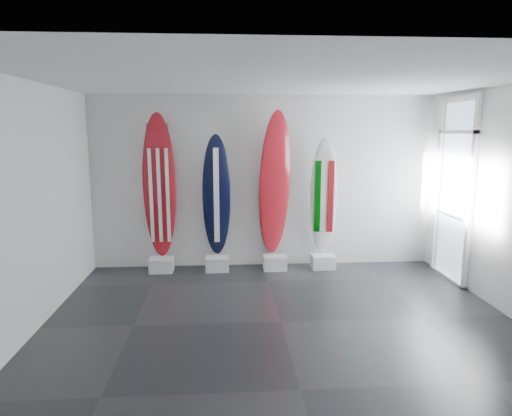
{
  "coord_description": "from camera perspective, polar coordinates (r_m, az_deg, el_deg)",
  "views": [
    {
      "loc": [
        -0.68,
        -5.43,
        2.43
      ],
      "look_at": [
        -0.22,
        1.4,
        1.23
      ],
      "focal_mm": 31.91,
      "sensor_mm": 36.0,
      "label": 1
    }
  ],
  "objects": [
    {
      "name": "surfboard_navy",
      "position": [
        7.79,
        -4.98,
        1.49
      ],
      "size": [
        0.48,
        0.34,
        2.11
      ],
      "primitive_type": "ellipsoid",
      "rotation": [
        0.12,
        0.0,
        0.02
      ],
      "color": "black",
      "rests_on": "display_block_navy"
    },
    {
      "name": "display_block_italy",
      "position": [
        8.13,
        8.39,
        -6.69
      ],
      "size": [
        0.4,
        0.3,
        0.24
      ],
      "primitive_type": "cube",
      "color": "white",
      "rests_on": "floor"
    },
    {
      "name": "floor",
      "position": [
        5.99,
        3.11,
        -14.04
      ],
      "size": [
        6.0,
        6.0,
        0.0
      ],
      "primitive_type": "plane",
      "color": "black",
      "rests_on": "ground"
    },
    {
      "name": "display_block_usa",
      "position": [
        8.03,
        -11.75,
        -7.01
      ],
      "size": [
        0.4,
        0.3,
        0.24
      ],
      "primitive_type": "cube",
      "color": "white",
      "rests_on": "floor"
    },
    {
      "name": "glass_door",
      "position": [
        7.94,
        23.57,
        1.83
      ],
      "size": [
        0.12,
        1.16,
        2.85
      ],
      "primitive_type": null,
      "color": "white",
      "rests_on": "floor"
    },
    {
      "name": "display_block_navy",
      "position": [
        7.95,
        -4.86,
        -6.99
      ],
      "size": [
        0.4,
        0.3,
        0.24
      ],
      "primitive_type": "cube",
      "color": "white",
      "rests_on": "floor"
    },
    {
      "name": "ceiling",
      "position": [
        5.5,
        3.42,
        15.85
      ],
      "size": [
        6.0,
        6.0,
        0.0
      ],
      "primitive_type": "plane",
      "rotation": [
        3.14,
        0.0,
        0.0
      ],
      "color": "white",
      "rests_on": "wall_back"
    },
    {
      "name": "surfboard_usa",
      "position": [
        7.85,
        -12.0,
        2.67
      ],
      "size": [
        0.56,
        0.17,
        2.46
      ],
      "primitive_type": "ellipsoid",
      "rotation": [
        0.04,
        0.0,
        0.0
      ],
      "color": "maroon",
      "rests_on": "display_block_usa"
    },
    {
      "name": "wall_front",
      "position": [
        3.15,
        8.92,
        -7.4
      ],
      "size": [
        6.0,
        0.0,
        6.0
      ],
      "primitive_type": "plane",
      "rotation": [
        -1.57,
        0.0,
        0.0
      ],
      "color": "white",
      "rests_on": "ground"
    },
    {
      "name": "wall_outlet",
      "position": [
        8.37,
        -15.99,
        -4.86
      ],
      "size": [
        0.09,
        0.02,
        0.13
      ],
      "primitive_type": "cube",
      "color": "silver",
      "rests_on": "wall_back"
    },
    {
      "name": "surfboard_swiss",
      "position": [
        7.81,
        2.38,
        3.0
      ],
      "size": [
        0.64,
        0.48,
        2.51
      ],
      "primitive_type": "ellipsoid",
      "rotation": [
        0.1,
        0.0,
        0.28
      ],
      "color": "maroon",
      "rests_on": "display_block_swiss"
    },
    {
      "name": "wall_left",
      "position": [
        5.98,
        -26.62,
        -0.09
      ],
      "size": [
        0.0,
        5.0,
        5.0
      ],
      "primitive_type": "plane",
      "rotation": [
        1.57,
        0.0,
        1.57
      ],
      "color": "white",
      "rests_on": "ground"
    },
    {
      "name": "wall_back",
      "position": [
        8.01,
        1.05,
        3.26
      ],
      "size": [
        6.0,
        0.0,
        6.0
      ],
      "primitive_type": "plane",
      "rotation": [
        1.57,
        0.0,
        0.0
      ],
      "color": "white",
      "rests_on": "ground"
    },
    {
      "name": "display_block_swiss",
      "position": [
        8.0,
        2.38,
        -6.87
      ],
      "size": [
        0.4,
        0.3,
        0.24
      ],
      "primitive_type": "cube",
      "color": "white",
      "rests_on": "floor"
    },
    {
      "name": "surfboard_italy",
      "position": [
        7.98,
        8.45,
        1.44
      ],
      "size": [
        0.48,
        0.22,
        2.06
      ],
      "primitive_type": "ellipsoid",
      "rotation": [
        0.04,
        0.0,
        -0.11
      ],
      "color": "white",
      "rests_on": "display_block_italy"
    }
  ]
}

